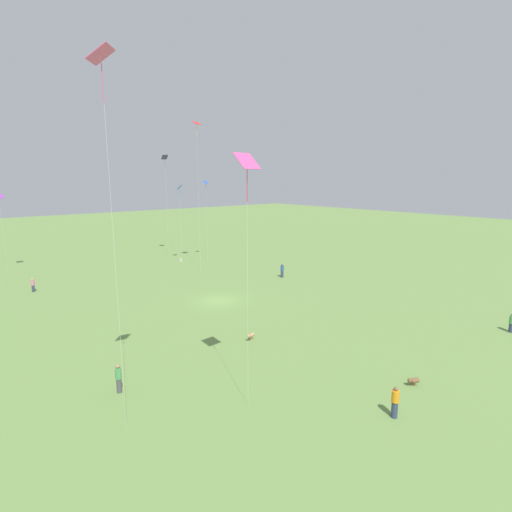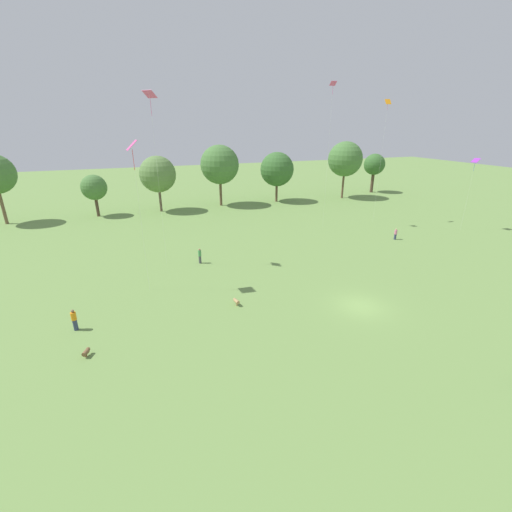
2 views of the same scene
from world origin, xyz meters
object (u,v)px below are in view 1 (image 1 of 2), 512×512
Objects in this scene: picnic_bag_0 at (180,260)px; kite_4 at (180,191)px; person_0 at (119,378)px; person_2 at (395,402)px; dog_1 at (413,381)px; kite_3 at (102,72)px; person_3 at (33,285)px; kite_0 at (165,162)px; person_1 at (282,271)px; dog_0 at (251,336)px; kite_1 at (206,188)px; person_4 at (512,323)px; kite_6 at (247,169)px; kite_2 at (197,131)px.

kite_4 is at bearing 156.68° from picnic_bag_0.
person_2 is at bearing -101.03° from person_0.
kite_3 is at bearing 89.69° from dog_1.
person_2 is 4.15m from dog_1.
person_2 is 1.13× the size of person_3.
kite_0 is at bearing -124.16° from kite_3.
dog_0 is at bearing 39.56° from person_1.
person_0 is at bearing -100.76° from kite_1.
person_4 is (-39.90, -28.43, 0.01)m from person_3.
kite_0 is at bearing 6.56° from person_0.
kite_0 reaches higher than picnic_bag_0.
person_2 is 2.32× the size of dog_0.
person_1 is 29.96m from person_3.
kite_6 is at bearing 42.76° from person_1.
kite_6 reaches higher than person_3.
kite_2 is (37.19, 7.55, 18.31)m from person_4.
person_1 is at bearing -2.02° from dog_1.
dog_1 is at bearing -70.45° from kite_2.
person_1 reaches higher than dog_0.
person_4 is (0.35, -18.75, -0.09)m from person_2.
kite_2 is 41.64m from dog_1.
kite_1 is at bearing -139.33° from person_2.
kite_3 is 40.63× the size of picnic_bag_0.
kite_0 reaches higher than kite_4.
dog_1 is at bearing 169.54° from picnic_bag_0.
kite_0 is at bearing -7.00° from picnic_bag_0.
dog_1 is at bearing -75.50° from kite_1.
person_1 is 2.35× the size of dog_0.
person_2 reaches higher than person_3.
person_3 is 28.34m from kite_0.
picnic_bag_0 is (7.17, -0.81, -18.93)m from kite_2.
dog_0 is 12.59m from dog_1.
person_3 is 23.19m from kite_4.
person_3 is at bearing -156.60° from kite_2.
person_2 is at bearing 162.90° from dog_0.
person_3 is 0.11× the size of kite_6.
person_1 is 19.58m from kite_4.
kite_4 is (42.34, -10.99, 10.19)m from person_2.
kite_2 is 25.93× the size of dog_0.
kite_2 is (-2.71, -20.88, 18.32)m from person_3.
dog_0 is (-29.04, 14.90, -11.06)m from kite_1.
person_1 is 1.01× the size of person_2.
kite_4 reaches higher than person_2.
kite_4 is (41.99, 7.77, 10.29)m from person_4.
kite_4 is at bearing 98.66° from person_4.
kite_6 is at bearing -89.83° from kite_1.
person_4 is at bearing 13.08° from kite_0.
person_4 is (-26.40, -1.69, -0.10)m from person_1.
kite_1 is 12.05m from picnic_bag_0.
dog_1 is (-4.97, -9.37, -12.99)m from kite_6.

